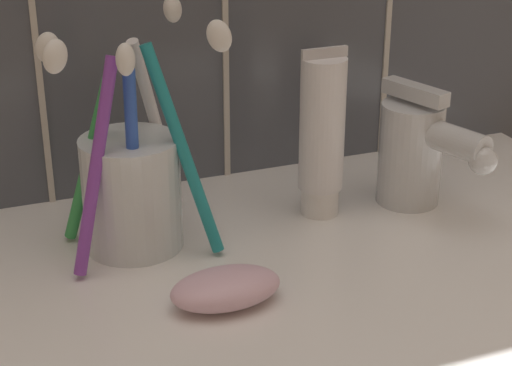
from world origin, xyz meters
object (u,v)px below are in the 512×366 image
at_px(toothpaste_tube, 322,134).
at_px(sink_faucet, 418,150).
at_px(toothbrush_cup, 132,182).
at_px(soap_bar, 226,288).

bearing_deg(toothpaste_tube, sink_faucet, -9.07).
xyz_separation_m(toothbrush_cup, toothpaste_tube, (0.15, 0.00, 0.02)).
xyz_separation_m(sink_faucet, soap_bar, (-0.20, -0.09, -0.04)).
bearing_deg(soap_bar, sink_faucet, 24.73).
relative_size(toothbrush_cup, sink_faucet, 1.64).
height_order(toothbrush_cup, toothpaste_tube, toothbrush_cup).
xyz_separation_m(toothpaste_tube, soap_bar, (-0.12, -0.10, -0.06)).
xyz_separation_m(toothbrush_cup, sink_faucet, (0.23, -0.01, -0.00)).
height_order(toothbrush_cup, soap_bar, toothbrush_cup).
height_order(toothbrush_cup, sink_faucet, toothbrush_cup).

